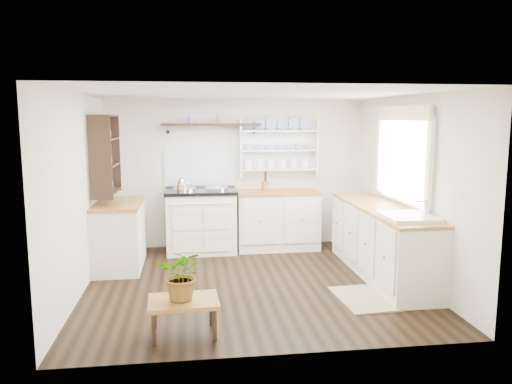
% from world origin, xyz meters
% --- Properties ---
extents(floor, '(4.00, 3.80, 0.01)m').
position_xyz_m(floor, '(0.00, 0.00, 0.00)').
color(floor, black).
rests_on(floor, ground).
extents(wall_back, '(4.00, 0.02, 2.30)m').
position_xyz_m(wall_back, '(0.00, 1.90, 1.15)').
color(wall_back, beige).
rests_on(wall_back, ground).
extents(wall_right, '(0.02, 3.80, 2.30)m').
position_xyz_m(wall_right, '(2.00, 0.00, 1.15)').
color(wall_right, beige).
rests_on(wall_right, ground).
extents(wall_left, '(0.02, 3.80, 2.30)m').
position_xyz_m(wall_left, '(-2.00, 0.00, 1.15)').
color(wall_left, beige).
rests_on(wall_left, ground).
extents(ceiling, '(4.00, 3.80, 0.01)m').
position_xyz_m(ceiling, '(0.00, 0.00, 2.30)').
color(ceiling, white).
rests_on(ceiling, wall_back).
extents(window, '(0.08, 1.55, 1.22)m').
position_xyz_m(window, '(1.95, 0.15, 1.56)').
color(window, white).
rests_on(window, wall_right).
extents(aga_cooker, '(1.07, 0.74, 0.98)m').
position_xyz_m(aga_cooker, '(-0.58, 1.57, 0.49)').
color(aga_cooker, white).
rests_on(aga_cooker, floor).
extents(back_cabinets, '(1.27, 0.63, 0.90)m').
position_xyz_m(back_cabinets, '(0.60, 1.60, 0.46)').
color(back_cabinets, beige).
rests_on(back_cabinets, floor).
extents(right_cabinets, '(0.62, 2.43, 0.90)m').
position_xyz_m(right_cabinets, '(1.70, 0.10, 0.46)').
color(right_cabinets, beige).
rests_on(right_cabinets, floor).
extents(belfast_sink, '(0.55, 0.60, 0.45)m').
position_xyz_m(belfast_sink, '(1.70, -0.65, 0.80)').
color(belfast_sink, white).
rests_on(belfast_sink, right_cabinets).
extents(left_cabinets, '(0.62, 1.13, 0.90)m').
position_xyz_m(left_cabinets, '(-1.70, 0.90, 0.46)').
color(left_cabinets, beige).
rests_on(left_cabinets, floor).
extents(plate_rack, '(1.20, 0.22, 0.90)m').
position_xyz_m(plate_rack, '(0.65, 1.86, 1.56)').
color(plate_rack, white).
rests_on(plate_rack, wall_back).
extents(high_shelf, '(1.50, 0.29, 0.16)m').
position_xyz_m(high_shelf, '(-0.40, 1.78, 1.91)').
color(high_shelf, black).
rests_on(high_shelf, wall_back).
extents(left_shelving, '(0.28, 0.80, 1.05)m').
position_xyz_m(left_shelving, '(-1.84, 0.90, 1.55)').
color(left_shelving, black).
rests_on(left_shelving, wall_left).
extents(kettle, '(0.18, 0.18, 0.22)m').
position_xyz_m(kettle, '(-0.86, 1.45, 1.04)').
color(kettle, silver).
rests_on(kettle, aga_cooker).
extents(utensil_crock, '(0.11, 0.11, 0.13)m').
position_xyz_m(utensil_crock, '(0.42, 1.68, 0.97)').
color(utensil_crock, brown).
rests_on(utensil_crock, back_cabinets).
extents(center_table, '(0.67, 0.49, 0.35)m').
position_xyz_m(center_table, '(-0.82, -1.40, 0.31)').
color(center_table, brown).
rests_on(center_table, floor).
extents(potted_plant, '(0.51, 0.46, 0.49)m').
position_xyz_m(potted_plant, '(-0.82, -1.40, 0.59)').
color(potted_plant, '#3F7233').
rests_on(potted_plant, center_table).
extents(floor_rug, '(0.61, 0.88, 0.02)m').
position_xyz_m(floor_rug, '(1.18, -0.72, 0.01)').
color(floor_rug, olive).
rests_on(floor_rug, floor).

